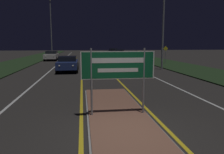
{
  "coord_description": "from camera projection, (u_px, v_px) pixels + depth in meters",
  "views": [
    {
      "loc": [
        -1.18,
        -5.6,
        2.51
      ],
      "look_at": [
        0.0,
        3.1,
        1.17
      ],
      "focal_mm": 35.0,
      "sensor_mm": 36.0,
      "label": 1
    }
  ],
  "objects": [
    {
      "name": "ground_plane",
      "position": [
        127.0,
        136.0,
        6.02
      ],
      "size": [
        160.0,
        160.0,
        0.0
      ],
      "primitive_type": "plane",
      "color": "#282623"
    },
    {
      "name": "median_island",
      "position": [
        118.0,
        115.0,
        7.58
      ],
      "size": [
        2.14,
        8.46,
        0.1
      ],
      "color": "#999993",
      "rests_on": "ground_plane"
    },
    {
      "name": "verge_left",
      "position": [
        7.0,
        66.0,
        24.34
      ],
      "size": [
        5.0,
        100.0,
        0.08
      ],
      "color": "#1E3319",
      "rests_on": "ground_plane"
    },
    {
      "name": "verge_right",
      "position": [
        170.0,
        64.0,
        26.87
      ],
      "size": [
        5.0,
        100.0,
        0.08
      ],
      "color": "#1E3319",
      "rests_on": "ground_plane"
    },
    {
      "name": "centre_line_yellow_left",
      "position": [
        82.0,
        62.0,
        30.34
      ],
      "size": [
        0.12,
        70.0,
        0.01
      ],
      "color": "gold",
      "rests_on": "ground_plane"
    },
    {
      "name": "centre_line_yellow_right",
      "position": [
        100.0,
        62.0,
        30.68
      ],
      "size": [
        0.12,
        70.0,
        0.01
      ],
      "color": "gold",
      "rests_on": "ground_plane"
    },
    {
      "name": "lane_line_white_left",
      "position": [
        60.0,
        62.0,
        29.95
      ],
      "size": [
        0.12,
        70.0,
        0.01
      ],
      "color": "silver",
      "rests_on": "ground_plane"
    },
    {
      "name": "lane_line_white_right",
      "position": [
        120.0,
        61.0,
        31.07
      ],
      "size": [
        0.12,
        70.0,
        0.01
      ],
      "color": "silver",
      "rests_on": "ground_plane"
    },
    {
      "name": "edge_line_white_left",
      "position": [
        38.0,
        62.0,
        29.55
      ],
      "size": [
        0.1,
        70.0,
        0.01
      ],
      "color": "silver",
      "rests_on": "ground_plane"
    },
    {
      "name": "edge_line_white_right",
      "position": [
        141.0,
        61.0,
        31.47
      ],
      "size": [
        0.1,
        70.0,
        0.01
      ],
      "color": "silver",
      "rests_on": "ground_plane"
    },
    {
      "name": "highway_sign",
      "position": [
        118.0,
        68.0,
        7.33
      ],
      "size": [
        2.5,
        0.07,
        2.27
      ],
      "color": "gray",
      "rests_on": "median_island"
    },
    {
      "name": "streetlight_left_far",
      "position": [
        51.0,
        22.0,
        38.71
      ],
      "size": [
        0.48,
        0.48,
        10.44
      ],
      "color": "gray",
      "rests_on": "ground_plane"
    },
    {
      "name": "streetlight_right_near",
      "position": [
        163.0,
        16.0,
        20.66
      ],
      "size": [
        0.45,
        0.45,
        8.5
      ],
      "color": "gray",
      "rests_on": "ground_plane"
    },
    {
      "name": "car_receding_0",
      "position": [
        130.0,
        65.0,
        18.59
      ],
      "size": [
        1.87,
        4.66,
        1.31
      ],
      "color": "#B7B7BC",
      "rests_on": "ground_plane"
    },
    {
      "name": "car_receding_1",
      "position": [
        108.0,
        56.0,
        30.53
      ],
      "size": [
        1.93,
        4.77,
        1.47
      ],
      "color": "#4C514C",
      "rests_on": "ground_plane"
    },
    {
      "name": "car_receding_2",
      "position": [
        118.0,
        53.0,
        40.71
      ],
      "size": [
        1.91,
        4.11,
        1.47
      ],
      "color": "navy",
      "rests_on": "ground_plane"
    },
    {
      "name": "car_receding_3",
      "position": [
        113.0,
        51.0,
        50.65
      ],
      "size": [
        1.94,
        4.33,
        1.45
      ],
      "color": "black",
      "rests_on": "ground_plane"
    },
    {
      "name": "car_approaching_0",
      "position": [
        68.0,
        63.0,
        19.84
      ],
      "size": [
        1.89,
        4.2,
        1.37
      ],
      "color": "navy",
      "rests_on": "ground_plane"
    },
    {
      "name": "car_approaching_1",
      "position": [
        52.0,
        55.0,
        33.21
      ],
      "size": [
        1.91,
        4.59,
        1.4
      ],
      "color": "silver",
      "rests_on": "ground_plane"
    },
    {
      "name": "warning_sign",
      "position": [
        166.0,
        53.0,
        26.72
      ],
      "size": [
        0.6,
        0.06,
        2.14
      ],
      "color": "gray",
      "rests_on": "verge_right"
    }
  ]
}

